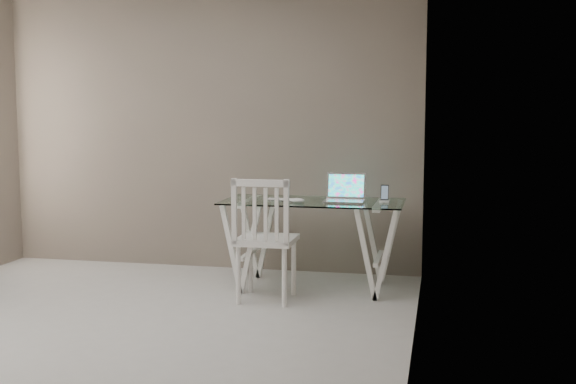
{
  "coord_description": "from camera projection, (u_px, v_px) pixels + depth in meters",
  "views": [
    {
      "loc": [
        2.16,
        -4.24,
        1.51
      ],
      "look_at": [
        0.96,
        1.32,
        0.85
      ],
      "focal_mm": 45.0,
      "sensor_mm": 36.0,
      "label": 1
    }
  ],
  "objects": [
    {
      "name": "room",
      "position": [
        87.0,
        76.0,
        4.58
      ],
      "size": [
        4.5,
        4.52,
        2.71
      ],
      "color": "#ADAAA5",
      "rests_on": "ground"
    },
    {
      "name": "desk",
      "position": [
        313.0,
        244.0,
        6.05
      ],
      "size": [
        1.5,
        0.7,
        0.75
      ],
      "color": "silver",
      "rests_on": "ground"
    },
    {
      "name": "chair",
      "position": [
        264.0,
        234.0,
        5.59
      ],
      "size": [
        0.45,
        0.45,
        0.98
      ],
      "rotation": [
        0.0,
        0.0,
        0.01
      ],
      "color": "white",
      "rests_on": "ground"
    },
    {
      "name": "laptop",
      "position": [
        345.0,
        195.0,
        5.97
      ],
      "size": [
        0.33,
        0.28,
        0.23
      ],
      "color": "silver",
      "rests_on": "desk"
    },
    {
      "name": "keyboard",
      "position": [
        283.0,
        200.0,
        6.05
      ],
      "size": [
        0.3,
        0.13,
        0.01
      ],
      "primitive_type": "cube",
      "color": "silver",
      "rests_on": "desk"
    },
    {
      "name": "mouse",
      "position": [
        297.0,
        200.0,
        5.88
      ],
      "size": [
        0.12,
        0.07,
        0.04
      ],
      "primitive_type": "ellipsoid",
      "color": "silver",
      "rests_on": "desk"
    },
    {
      "name": "phone_dock",
      "position": [
        385.0,
        197.0,
        5.92
      ],
      "size": [
        0.08,
        0.08,
        0.14
      ],
      "color": "white",
      "rests_on": "desk"
    }
  ]
}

